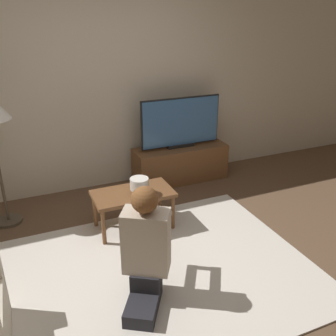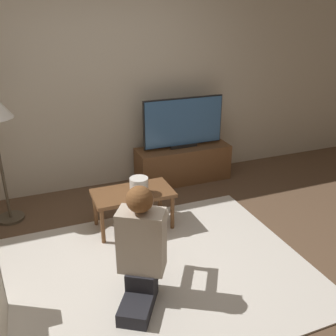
{
  "view_description": "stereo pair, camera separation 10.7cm",
  "coord_description": "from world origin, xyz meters",
  "px_view_note": "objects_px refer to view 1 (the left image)",
  "views": [
    {
      "loc": [
        -0.96,
        -2.39,
        2.08
      ],
      "look_at": [
        0.37,
        0.71,
        0.63
      ],
      "focal_mm": 40.0,
      "sensor_mm": 36.0,
      "label": 1
    },
    {
      "loc": [
        -0.87,
        -2.43,
        2.08
      ],
      "look_at": [
        0.37,
        0.71,
        0.63
      ],
      "focal_mm": 40.0,
      "sensor_mm": 36.0,
      "label": 2
    }
  ],
  "objects_px": {
    "tv": "(181,123)",
    "person_kneeling": "(146,245)",
    "coffee_table": "(133,197)",
    "table_lamp": "(139,185)"
  },
  "relations": [
    {
      "from": "tv",
      "to": "table_lamp",
      "type": "distance_m",
      "value": 1.33
    },
    {
      "from": "coffee_table",
      "to": "tv",
      "type": "bearing_deg",
      "value": 43.53
    },
    {
      "from": "tv",
      "to": "coffee_table",
      "type": "relative_size",
      "value": 1.32
    },
    {
      "from": "tv",
      "to": "coffee_table",
      "type": "xyz_separation_m",
      "value": [
        -0.93,
        -0.88,
        -0.42
      ]
    },
    {
      "from": "coffee_table",
      "to": "person_kneeling",
      "type": "relative_size",
      "value": 0.83
    },
    {
      "from": "tv",
      "to": "person_kneeling",
      "type": "height_order",
      "value": "tv"
    },
    {
      "from": "tv",
      "to": "coffee_table",
      "type": "distance_m",
      "value": 1.35
    },
    {
      "from": "tv",
      "to": "table_lamp",
      "type": "relative_size",
      "value": 5.79
    },
    {
      "from": "coffee_table",
      "to": "table_lamp",
      "type": "xyz_separation_m",
      "value": [
        0.05,
        -0.07,
        0.15
      ]
    },
    {
      "from": "table_lamp",
      "to": "person_kneeling",
      "type": "bearing_deg",
      "value": -106.46
    }
  ]
}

